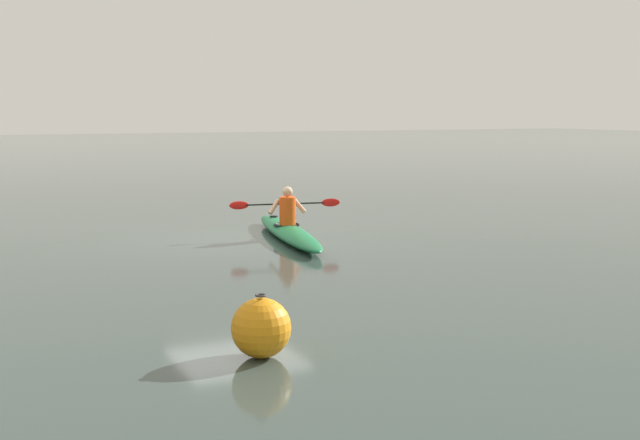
{
  "coord_description": "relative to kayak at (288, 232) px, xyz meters",
  "views": [
    {
      "loc": [
        5.47,
        15.25,
        2.6
      ],
      "look_at": [
        -0.59,
        2.74,
        0.71
      ],
      "focal_mm": 45.06,
      "sensor_mm": 36.0,
      "label": 1
    }
  ],
  "objects": [
    {
      "name": "kayaker",
      "position": [
        -0.01,
        -0.07,
        0.49
      ],
      "size": [
        2.31,
        0.6,
        0.78
      ],
      "color": "#E04C14",
      "rests_on": "kayak"
    },
    {
      "name": "kayak",
      "position": [
        0.0,
        0.0,
        0.0
      ],
      "size": [
        1.51,
        4.95,
        0.29
      ],
      "color": "#19723F",
      "rests_on": "ground"
    },
    {
      "name": "ground_plane",
      "position": [
        1.02,
        -0.35,
        -0.15
      ],
      "size": [
        160.0,
        160.0,
        0.0
      ],
      "primitive_type": "plane",
      "color": "#384742"
    },
    {
      "name": "mooring_buoy_orange_mid",
      "position": [
        3.45,
        7.18,
        0.17
      ],
      "size": [
        0.65,
        0.65,
        0.69
      ],
      "color": "orange",
      "rests_on": "ground"
    }
  ]
}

